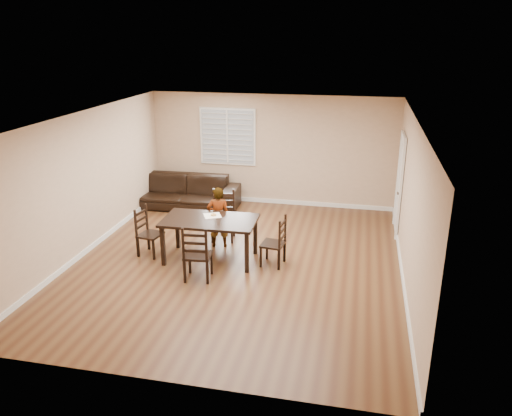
% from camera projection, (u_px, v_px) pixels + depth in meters
% --- Properties ---
extents(ground, '(7.00, 7.00, 0.00)m').
position_uv_depth(ground, '(238.00, 262.00, 9.39)').
color(ground, brown).
rests_on(ground, ground).
extents(room, '(6.04, 7.04, 2.72)m').
position_uv_depth(room, '(241.00, 166.00, 8.94)').
color(room, '#CBAA89').
rests_on(room, ground).
extents(dining_table, '(1.75, 1.02, 0.81)m').
position_uv_depth(dining_table, '(210.00, 224.00, 9.25)').
color(dining_table, black).
rests_on(dining_table, ground).
extents(chair_near, '(0.52, 0.50, 1.04)m').
position_uv_depth(chair_near, '(224.00, 216.00, 10.35)').
color(chair_near, black).
rests_on(chair_near, ground).
extents(chair_far, '(0.50, 0.47, 1.01)m').
position_uv_depth(chair_far, '(196.00, 257.00, 8.49)').
color(chair_far, black).
rests_on(chair_far, ground).
extents(chair_left, '(0.46, 0.49, 0.95)m').
position_uv_depth(chair_left, '(145.00, 233.00, 9.59)').
color(chair_left, black).
rests_on(chair_left, ground).
extents(chair_right, '(0.45, 0.47, 0.95)m').
position_uv_depth(chair_right, '(279.00, 244.00, 9.10)').
color(chair_right, black).
rests_on(chair_right, ground).
extents(child, '(0.50, 0.38, 1.24)m').
position_uv_depth(child, '(218.00, 217.00, 9.86)').
color(child, gray).
rests_on(child, ground).
extents(napkin, '(0.41, 0.41, 0.00)m').
position_uv_depth(napkin, '(212.00, 216.00, 9.40)').
color(napkin, white).
rests_on(napkin, dining_table).
extents(donut, '(0.11, 0.11, 0.04)m').
position_uv_depth(donut, '(213.00, 214.00, 9.39)').
color(donut, '#C58C46').
rests_on(donut, napkin).
extents(sofa, '(2.66, 1.12, 0.77)m').
position_uv_depth(sofa, '(185.00, 192.00, 12.20)').
color(sofa, black).
rests_on(sofa, ground).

